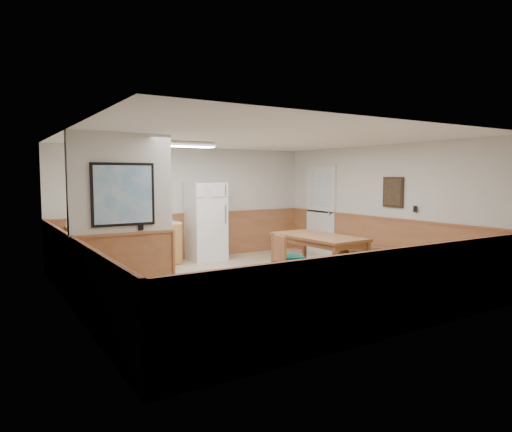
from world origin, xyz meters
TOP-DOWN VIEW (x-y plane):
  - ground at (0.00, 0.00)m, footprint 6.00×6.00m
  - ceiling at (0.00, 0.00)m, footprint 6.00×6.00m
  - back_wall at (0.00, 3.00)m, footprint 6.00×0.02m
  - right_wall at (3.00, 0.00)m, footprint 0.02×6.00m
  - left_wall at (-3.00, 0.00)m, footprint 0.02×6.00m
  - wainscot_back at (0.00, 2.98)m, footprint 6.00×0.04m
  - wainscot_right at (2.98, 0.00)m, footprint 0.04×6.00m
  - wainscot_left at (-2.98, 0.00)m, footprint 0.04×6.00m
  - partition_wall at (-2.25, 0.19)m, footprint 1.50×0.20m
  - kitchen_counter at (-1.21, 2.68)m, footprint 2.20×0.61m
  - exterior_door at (2.96, 1.90)m, footprint 0.07×1.02m
  - kitchen_window at (-2.10, 2.98)m, footprint 0.80×0.04m
  - wall_painting at (2.97, -0.30)m, footprint 0.04×0.50m
  - fluorescent_fixture at (-0.80, 1.30)m, footprint 1.20×0.30m
  - refrigerator at (0.28, 2.63)m, footprint 0.76×0.72m
  - dining_table at (1.40, 0.10)m, footprint 1.01×1.89m
  - dining_bench at (2.78, 0.04)m, footprint 0.54×1.64m
  - dining_chair at (0.46, -0.16)m, footprint 0.71×0.55m
  - fire_extinguisher at (-0.64, 2.67)m, footprint 0.14×0.14m
  - soap_bottle at (-2.22, 2.67)m, footprint 0.09×0.09m

SIDE VIEW (x-z plane):
  - ground at x=0.00m, z-range 0.00..0.00m
  - dining_bench at x=2.78m, z-range 0.12..0.57m
  - kitchen_counter at x=-1.21m, z-range -0.04..0.96m
  - dining_chair at x=0.46m, z-range 0.07..0.92m
  - wainscot_back at x=0.00m, z-range 0.00..1.00m
  - wainscot_right at x=2.98m, z-range 0.00..1.00m
  - wainscot_left at x=-2.98m, z-range 0.00..1.00m
  - dining_table at x=1.40m, z-range 0.28..1.03m
  - refrigerator at x=0.28m, z-range 0.00..1.73m
  - soap_bottle at x=-2.22m, z-range 0.90..1.15m
  - exterior_door at x=2.96m, z-range -0.02..2.13m
  - fire_extinguisher at x=-0.64m, z-range 0.87..1.35m
  - partition_wall at x=-2.25m, z-range -0.02..2.48m
  - back_wall at x=0.00m, z-range 0.00..2.50m
  - right_wall at x=3.00m, z-range 0.00..2.50m
  - left_wall at x=-3.00m, z-range 0.00..2.50m
  - kitchen_window at x=-2.10m, z-range 1.05..2.05m
  - wall_painting at x=2.97m, z-range 1.25..1.85m
  - fluorescent_fixture at x=-0.80m, z-range 2.40..2.49m
  - ceiling at x=0.00m, z-range 2.49..2.51m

